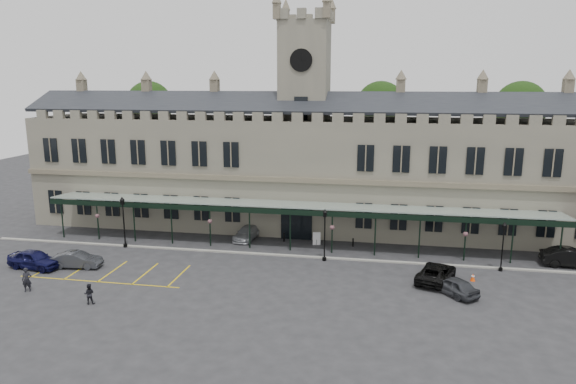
% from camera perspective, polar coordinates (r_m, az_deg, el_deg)
% --- Properties ---
extents(ground, '(140.00, 140.00, 0.00)m').
position_cam_1_polar(ground, '(43.00, -1.44, -9.51)').
color(ground, '#262629').
extents(station_building, '(60.00, 10.36, 17.30)m').
position_cam_1_polar(station_building, '(56.43, 1.79, 2.54)').
color(station_building, '#635F52').
rests_on(station_building, ground).
extents(clock_tower, '(5.60, 5.60, 24.80)m').
position_cam_1_polar(clock_tower, '(55.79, 1.85, 9.30)').
color(clock_tower, '#635F52').
rests_on(clock_tower, ground).
extents(canopy, '(50.00, 4.10, 4.30)m').
position_cam_1_polar(canopy, '(49.18, 0.30, -3.75)').
color(canopy, '#8C9E93').
rests_on(canopy, ground).
extents(kerb, '(60.00, 0.40, 0.12)m').
position_cam_1_polar(kerb, '(48.04, -0.11, -7.07)').
color(kerb, gray).
rests_on(kerb, ground).
extents(parking_markings, '(16.00, 6.00, 0.01)m').
position_cam_1_polar(parking_markings, '(46.46, -19.20, -8.53)').
color(parking_markings, gold).
rests_on(parking_markings, ground).
extents(tree_behind_left, '(6.00, 6.00, 16.00)m').
position_cam_1_polar(tree_behind_left, '(70.94, -15.12, 9.26)').
color(tree_behind_left, '#332314').
rests_on(tree_behind_left, ground).
extents(tree_behind_mid, '(6.00, 6.00, 16.00)m').
position_cam_1_polar(tree_behind_mid, '(64.20, 10.23, 9.22)').
color(tree_behind_mid, '#332314').
rests_on(tree_behind_mid, ground).
extents(tree_behind_right, '(6.00, 6.00, 16.00)m').
position_cam_1_polar(tree_behind_right, '(66.12, 24.38, 8.43)').
color(tree_behind_right, '#332314').
rests_on(tree_behind_right, ground).
extents(lamp_post_left, '(0.48, 0.48, 5.07)m').
position_cam_1_polar(lamp_post_left, '(52.24, -17.82, -2.71)').
color(lamp_post_left, black).
rests_on(lamp_post_left, ground).
extents(lamp_post_mid, '(0.46, 0.46, 4.84)m').
position_cam_1_polar(lamp_post_mid, '(46.15, 4.10, -4.25)').
color(lamp_post_mid, black).
rests_on(lamp_post_mid, ground).
extents(lamp_post_right, '(0.41, 0.41, 4.35)m').
position_cam_1_polar(lamp_post_right, '(47.28, 22.78, -5.16)').
color(lamp_post_right, black).
rests_on(lamp_post_right, ground).
extents(traffic_cone, '(0.39, 0.39, 0.62)m').
position_cam_1_polar(traffic_cone, '(44.88, 19.85, -8.90)').
color(traffic_cone, '#FD4A08').
rests_on(traffic_cone, ground).
extents(sign_board, '(0.76, 0.20, 1.31)m').
position_cam_1_polar(sign_board, '(51.14, 3.20, -5.20)').
color(sign_board, black).
rests_on(sign_board, ground).
extents(bollard_left, '(0.16, 0.16, 0.92)m').
position_cam_1_polar(bollard_left, '(52.18, -0.45, -5.03)').
color(bollard_left, black).
rests_on(bollard_left, ground).
extents(bollard_right, '(0.15, 0.15, 0.84)m').
position_cam_1_polar(bollard_right, '(51.05, 7.24, -5.57)').
color(bollard_right, black).
rests_on(bollard_right, ground).
extents(car_left_a, '(4.98, 2.56, 1.62)m').
position_cam_1_polar(car_left_a, '(49.93, -26.34, -6.72)').
color(car_left_a, '#0B0C34').
rests_on(car_left_a, ground).
extents(car_left_b, '(4.37, 1.92, 1.40)m').
position_cam_1_polar(car_left_b, '(48.66, -22.41, -6.97)').
color(car_left_b, '#313338').
rests_on(car_left_b, ground).
extents(car_taxi, '(2.42, 4.67, 1.30)m').
position_cam_1_polar(car_taxi, '(53.09, -4.56, -4.56)').
color(car_taxi, '#A7AAAF').
rests_on(car_taxi, ground).
extents(car_van, '(3.98, 5.71, 1.45)m').
position_cam_1_polar(car_van, '(43.72, 16.13, -8.62)').
color(car_van, black).
rests_on(car_van, ground).
extents(car_right_a, '(3.92, 4.17, 1.39)m').
position_cam_1_polar(car_right_a, '(41.58, 17.90, -9.87)').
color(car_right_a, '#313338').
rests_on(car_right_a, ground).
extents(car_right_b, '(5.05, 1.96, 1.64)m').
position_cam_1_polar(car_right_b, '(51.54, 28.98, -6.40)').
color(car_right_b, black).
rests_on(car_right_b, ground).
extents(person_a, '(0.81, 0.68, 1.89)m').
position_cam_1_polar(person_a, '(44.83, -27.03, -8.68)').
color(person_a, black).
rests_on(person_a, ground).
extents(person_b, '(0.88, 0.77, 1.54)m').
position_cam_1_polar(person_b, '(40.68, -21.23, -10.51)').
color(person_b, black).
rests_on(person_b, ground).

